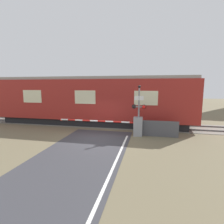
# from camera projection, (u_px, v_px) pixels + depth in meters

# --- Properties ---
(ground_plane) EXTENTS (80.00, 80.00, 0.00)m
(ground_plane) POSITION_uv_depth(u_px,v_px,m) (97.00, 139.00, 11.49)
(ground_plane) COLOR #6B6047
(track_bed) EXTENTS (36.00, 3.20, 0.13)m
(track_bed) POSITION_uv_depth(u_px,v_px,m) (111.00, 124.00, 15.57)
(track_bed) COLOR slate
(track_bed) RESTS_ON ground_plane
(train) EXTENTS (17.47, 3.21, 4.20)m
(train) POSITION_uv_depth(u_px,v_px,m) (92.00, 100.00, 15.61)
(train) COLOR black
(train) RESTS_ON ground_plane
(crossing_barrier) EXTENTS (6.16, 0.44, 1.32)m
(crossing_barrier) POSITION_uv_depth(u_px,v_px,m) (131.00, 126.00, 12.11)
(crossing_barrier) COLOR gray
(crossing_barrier) RESTS_ON ground_plane
(signal_post) EXTENTS (0.97, 0.26, 3.47)m
(signal_post) POSITION_uv_depth(u_px,v_px,m) (139.00, 108.00, 11.79)
(signal_post) COLOR gray
(signal_post) RESTS_ON ground_plane
(roadside_fence) EXTENTS (2.49, 0.06, 1.10)m
(roadside_fence) POSITION_uv_depth(u_px,v_px,m) (159.00, 129.00, 11.85)
(roadside_fence) COLOR #4C4C51
(roadside_fence) RESTS_ON ground_plane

